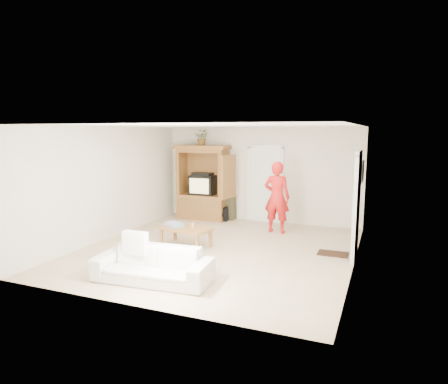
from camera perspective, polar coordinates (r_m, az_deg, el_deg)
The scene contains 19 objects.
floor at distance 8.57m, azimuth -0.85°, elevation -8.23°, with size 6.00×6.00×0.00m, color tan.
ceiling at distance 8.20m, azimuth -0.89°, elevation 9.43°, with size 6.00×6.00×0.00m, color white.
wall_back at distance 11.09m, azimuth 5.22°, elevation 2.48°, with size 5.50×5.50×0.00m, color silver.
wall_front at distance 5.69m, azimuth -12.79°, elevation -3.66°, with size 5.50×5.50×0.00m, color silver.
wall_left at distance 9.69m, azimuth -16.02°, elevation 1.27°, with size 6.00×6.00×0.00m, color silver.
wall_right at distance 7.65m, azimuth 18.45°, elevation -0.74°, with size 6.00×6.00×0.00m, color silver.
armoire at distance 11.38m, azimuth -2.93°, elevation 0.68°, with size 1.82×1.14×2.10m.
door_back at distance 11.05m, azimuth 5.89°, elevation 0.98°, with size 0.85×0.05×2.04m, color white.
doorway_right at distance 8.29m, azimuth 18.47°, elevation -2.01°, with size 0.05×0.90×2.04m, color black.
framed_picture at distance 9.50m, azimuth 19.20°, elevation 2.81°, with size 0.03×0.60×0.48m, color black.
doormat at distance 8.56m, azimuth 15.28°, elevation -8.49°, with size 0.60×0.40×0.02m, color #382316.
plant at distance 11.25m, azimuth -3.16°, elevation 7.76°, with size 0.38×0.33×0.43m, color #4C7238.
man at distance 9.90m, azimuth 7.56°, elevation -0.74°, with size 0.64×0.42×1.77m, color red.
sofa at distance 6.87m, azimuth -10.16°, elevation -10.19°, with size 1.97×0.77×0.58m, color silver.
coffee_table at distance 8.77m, azimuth -5.52°, elevation -5.39°, with size 1.22×0.82×0.42m.
towel at distance 8.89m, azimuth -7.18°, elevation -4.61°, with size 0.38×0.28×0.08m, color #E44CA2.
candle at distance 8.73m, azimuth -4.48°, elevation -4.75°, with size 0.08×0.08×0.10m, color tan.
backpack_black at distance 11.16m, azimuth -0.26°, elevation -3.20°, with size 0.31×0.18×0.39m, color black, non-canonical shape.
backpack_olive at distance 11.37m, azimuth 0.68°, elevation -2.19°, with size 0.37×0.27×0.69m, color #47442B, non-canonical shape.
Camera 1 is at (3.21, -7.54, 2.50)m, focal length 32.00 mm.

